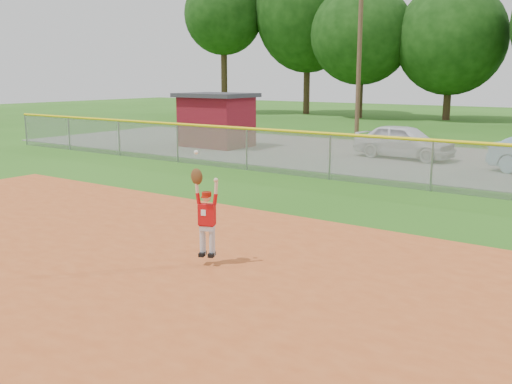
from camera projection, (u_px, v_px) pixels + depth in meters
ground at (217, 297)px, 8.73m from camera, size 120.00×120.00×0.00m
clay_infield at (48, 380)px, 6.32m from camera, size 24.00×16.00×0.04m
parking_strip at (482, 165)px, 21.58m from camera, size 44.00×10.00×0.03m
car_white_a at (404, 141)px, 23.13m from camera, size 4.18×1.98×1.38m
utility_shed at (216, 120)px, 26.98m from camera, size 3.40×2.65×2.54m
outfield_fence at (432, 161)px, 16.59m from camera, size 40.06×0.10×1.55m
ballplayer at (205, 213)px, 9.96m from camera, size 0.51×0.29×1.88m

